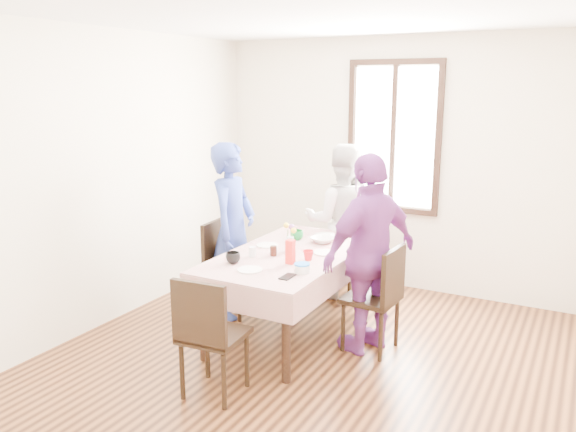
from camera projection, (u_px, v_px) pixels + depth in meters
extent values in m
plane|color=black|center=(297.00, 367.00, 4.57)|extent=(4.50, 4.50, 0.00)
plane|color=beige|center=(393.00, 165.00, 6.20)|extent=(4.00, 0.00, 4.00)
cube|color=black|center=(394.00, 137.00, 6.12)|extent=(1.02, 0.06, 1.62)
cube|color=white|center=(394.00, 137.00, 6.13)|extent=(0.90, 0.02, 1.50)
cube|color=black|center=(291.00, 294.00, 5.12)|extent=(0.88, 1.69, 0.75)
cube|color=#550003|center=(291.00, 253.00, 5.03)|extent=(1.00, 1.81, 0.01)
cube|color=black|center=(232.00, 268.00, 5.58)|extent=(0.45, 0.45, 0.91)
cube|color=black|center=(371.00, 298.00, 4.81)|extent=(0.45, 0.45, 0.91)
cube|color=black|center=(342.00, 253.00, 6.10)|extent=(0.44, 0.44, 0.91)
cube|color=black|center=(214.00, 334.00, 4.10)|extent=(0.45, 0.45, 0.91)
imported|color=navy|center=(232.00, 230.00, 5.48)|extent=(0.49, 0.67, 1.68)
imported|color=beige|center=(342.00, 221.00, 6.00)|extent=(0.96, 0.87, 1.62)
imported|color=#78337E|center=(370.00, 254.00, 4.73)|extent=(0.78, 1.06, 1.67)
imported|color=black|center=(233.00, 258.00, 4.71)|extent=(0.14, 0.14, 0.09)
imported|color=red|center=(308.00, 255.00, 4.80)|extent=(0.10, 0.10, 0.09)
imported|color=#0C7226|center=(297.00, 235.00, 5.43)|extent=(0.12, 0.12, 0.09)
imported|color=white|center=(323.00, 240.00, 5.34)|extent=(0.27, 0.27, 0.05)
cube|color=red|center=(290.00, 252.00, 4.70)|extent=(0.06, 0.06, 0.20)
cylinder|color=white|center=(302.00, 269.00, 4.49)|extent=(0.12, 0.12, 0.06)
cylinder|color=black|center=(273.00, 251.00, 4.93)|extent=(0.06, 0.06, 0.09)
cylinder|color=silver|center=(252.00, 252.00, 4.90)|extent=(0.06, 0.06, 0.09)
cube|color=black|center=(287.00, 277.00, 4.38)|extent=(0.08, 0.16, 0.01)
cylinder|color=silver|center=(290.00, 244.00, 5.06)|extent=(0.07, 0.07, 0.13)
cylinder|color=white|center=(267.00, 245.00, 5.24)|extent=(0.20, 0.20, 0.01)
cylinder|color=white|center=(325.00, 253.00, 5.00)|extent=(0.20, 0.20, 0.01)
cylinder|color=white|center=(325.00, 235.00, 5.59)|extent=(0.20, 0.20, 0.01)
cylinder|color=white|center=(250.00, 270.00, 4.54)|extent=(0.20, 0.20, 0.01)
cylinder|color=blue|center=(302.00, 264.00, 4.48)|extent=(0.12, 0.12, 0.01)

